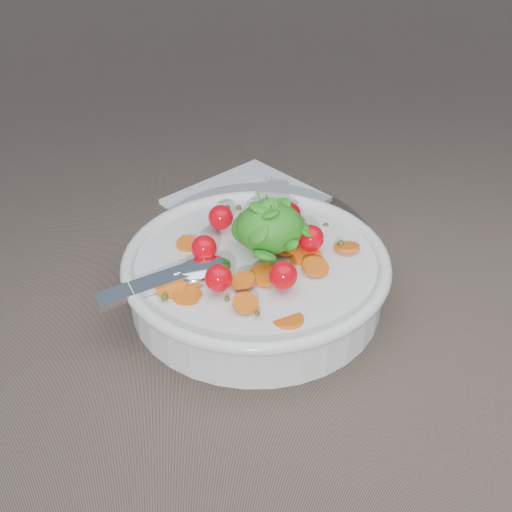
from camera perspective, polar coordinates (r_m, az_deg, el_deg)
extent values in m
plane|color=#725F51|center=(0.66, -1.04, -4.37)|extent=(6.00, 6.00, 0.00)
cylinder|color=silver|center=(0.65, 0.00, -2.13)|extent=(0.25, 0.25, 0.05)
torus|color=silver|center=(0.63, 0.00, -0.38)|extent=(0.27, 0.27, 0.01)
cylinder|color=silver|center=(0.66, 0.00, -3.61)|extent=(0.13, 0.13, 0.01)
cylinder|color=brown|center=(0.65, 0.00, -2.13)|extent=(0.23, 0.23, 0.04)
cylinder|color=orange|center=(0.56, 2.86, -5.72)|extent=(0.03, 0.03, 0.01)
cylinder|color=orange|center=(0.62, -3.09, -1.67)|extent=(0.05, 0.05, 0.01)
cylinder|color=orange|center=(0.61, -5.76, -2.00)|extent=(0.04, 0.04, 0.01)
cylinder|color=orange|center=(0.66, -6.04, 1.09)|extent=(0.03, 0.03, 0.01)
cylinder|color=orange|center=(0.60, -7.59, -2.68)|extent=(0.04, 0.04, 0.01)
cylinder|color=orange|center=(0.61, -6.59, -1.74)|extent=(0.04, 0.04, 0.01)
cylinder|color=orange|center=(0.61, 0.82, -1.65)|extent=(0.04, 0.04, 0.01)
cylinder|color=orange|center=(0.65, 8.07, 0.80)|extent=(0.03, 0.03, 0.01)
cylinder|color=orange|center=(0.62, 5.30, -0.95)|extent=(0.04, 0.04, 0.01)
cylinder|color=orange|center=(0.61, -3.77, -2.45)|extent=(0.04, 0.04, 0.02)
cylinder|color=orange|center=(0.68, 1.85, 2.90)|extent=(0.03, 0.03, 0.01)
cylinder|color=orange|center=(0.70, 0.69, 3.89)|extent=(0.04, 0.04, 0.02)
cylinder|color=orange|center=(0.60, -1.18, -2.17)|extent=(0.03, 0.03, 0.01)
cylinder|color=orange|center=(0.59, -6.10, -3.57)|extent=(0.04, 0.04, 0.01)
cylinder|color=orange|center=(0.57, -0.93, -4.19)|extent=(0.03, 0.03, 0.01)
cylinder|color=orange|center=(0.64, 4.54, -0.32)|extent=(0.05, 0.05, 0.01)
cylinder|color=orange|center=(0.64, 2.58, 0.86)|extent=(0.04, 0.04, 0.01)
sphere|color=#4A4718|center=(0.62, -2.62, -1.22)|extent=(0.01, 0.01, 0.01)
sphere|color=#4A4718|center=(0.72, -1.57, 4.30)|extent=(0.01, 0.01, 0.01)
sphere|color=#4A4718|center=(0.66, 1.77, 1.04)|extent=(0.01, 0.01, 0.01)
sphere|color=#4A4718|center=(0.59, -2.77, -2.81)|extent=(0.01, 0.01, 0.01)
sphere|color=#4A4718|center=(0.69, 6.22, 2.64)|extent=(0.01, 0.01, 0.01)
sphere|color=#4A4718|center=(0.67, 3.99, 1.36)|extent=(0.01, 0.01, 0.01)
sphere|color=#4A4718|center=(0.58, -2.58, -3.80)|extent=(0.00, 0.00, 0.00)
sphere|color=#4A4718|center=(0.70, 2.67, 3.12)|extent=(0.01, 0.01, 0.01)
sphere|color=#4A4718|center=(0.62, -4.31, -1.15)|extent=(0.01, 0.01, 0.01)
sphere|color=#4A4718|center=(0.68, 5.07, 2.17)|extent=(0.01, 0.01, 0.01)
sphere|color=#4A4718|center=(0.61, -3.51, -1.20)|extent=(0.01, 0.01, 0.01)
sphere|color=#4A4718|center=(0.63, -4.16, 0.00)|extent=(0.01, 0.01, 0.01)
sphere|color=#4A4718|center=(0.70, -1.36, 3.41)|extent=(0.01, 0.01, 0.01)
sphere|color=#4A4718|center=(0.65, 7.54, 1.12)|extent=(0.01, 0.01, 0.01)
sphere|color=#4A4718|center=(0.72, -2.56, 4.27)|extent=(0.01, 0.01, 0.01)
sphere|color=#4A4718|center=(0.56, 0.12, -5.15)|extent=(0.01, 0.01, 0.01)
sphere|color=#4A4718|center=(0.69, -1.23, 3.60)|extent=(0.01, 0.01, 0.01)
sphere|color=#4A4718|center=(0.60, 2.33, -1.72)|extent=(0.01, 0.01, 0.01)
sphere|color=#4A4718|center=(0.59, -8.14, -3.63)|extent=(0.01, 0.01, 0.01)
sphere|color=red|center=(0.64, 4.85, 1.58)|extent=(0.03, 0.03, 0.03)
sphere|color=red|center=(0.67, 2.85, 3.62)|extent=(0.03, 0.03, 0.03)
sphere|color=red|center=(0.67, -3.16, 3.43)|extent=(0.03, 0.03, 0.03)
sphere|color=red|center=(0.62, -4.65, 0.70)|extent=(0.03, 0.03, 0.03)
sphere|color=red|center=(0.58, -3.34, -1.98)|extent=(0.03, 0.03, 0.03)
sphere|color=red|center=(0.59, 2.44, -1.75)|extent=(0.03, 0.03, 0.03)
ellipsoid|color=#309421|center=(0.63, 1.22, 2.54)|extent=(0.07, 0.06, 0.05)
ellipsoid|color=#309421|center=(0.64, -0.49, 2.42)|extent=(0.04, 0.04, 0.03)
ellipsoid|color=#309421|center=(0.62, 0.62, 4.50)|extent=(0.03, 0.03, 0.02)
ellipsoid|color=#309421|center=(0.62, 1.19, 3.50)|extent=(0.03, 0.02, 0.02)
ellipsoid|color=#309421|center=(0.62, 0.86, 2.70)|extent=(0.02, 0.02, 0.02)
ellipsoid|color=#309421|center=(0.62, 0.24, 3.58)|extent=(0.02, 0.02, 0.02)
ellipsoid|color=#309421|center=(0.63, 3.24, 3.69)|extent=(0.02, 0.02, 0.01)
ellipsoid|color=#309421|center=(0.63, 4.23, 2.20)|extent=(0.02, 0.03, 0.02)
ellipsoid|color=#309421|center=(0.62, 2.31, 2.64)|extent=(0.02, 0.02, 0.01)
ellipsoid|color=#309421|center=(0.63, 0.99, 3.11)|extent=(0.03, 0.03, 0.02)
ellipsoid|color=#309421|center=(0.61, 1.25, 4.49)|extent=(0.02, 0.02, 0.02)
ellipsoid|color=#309421|center=(0.63, 1.54, 3.13)|extent=(0.02, 0.02, 0.02)
ellipsoid|color=#309421|center=(0.63, 1.60, 3.44)|extent=(0.02, 0.02, 0.01)
ellipsoid|color=#309421|center=(0.62, 1.53, 4.05)|extent=(0.02, 0.02, 0.01)
ellipsoid|color=#309421|center=(0.63, 1.72, 3.68)|extent=(0.03, 0.03, 0.02)
ellipsoid|color=#309421|center=(0.63, 3.87, 2.60)|extent=(0.03, 0.03, 0.02)
ellipsoid|color=#309421|center=(0.60, 0.75, 0.04)|extent=(0.03, 0.03, 0.02)
ellipsoid|color=#309421|center=(0.62, 3.07, 2.86)|extent=(0.03, 0.03, 0.01)
ellipsoid|color=#309421|center=(0.62, 0.89, 2.64)|extent=(0.03, 0.04, 0.02)
ellipsoid|color=#309421|center=(0.60, 0.21, 2.07)|extent=(0.03, 0.03, 0.03)
ellipsoid|color=#309421|center=(0.60, 3.20, 0.97)|extent=(0.02, 0.02, 0.02)
ellipsoid|color=#309421|center=(0.61, 1.21, 3.70)|extent=(0.03, 0.03, 0.02)
ellipsoid|color=#309421|center=(0.61, 1.11, 2.85)|extent=(0.02, 0.02, 0.02)
ellipsoid|color=#309421|center=(0.62, 0.98, 3.10)|extent=(0.02, 0.02, 0.02)
ellipsoid|color=#309421|center=(0.63, 2.25, 4.39)|extent=(0.03, 0.03, 0.02)
ellipsoid|color=#309421|center=(0.61, 0.44, 4.26)|extent=(0.03, 0.03, 0.02)
ellipsoid|color=#309421|center=(0.62, 0.92, 4.09)|extent=(0.02, 0.02, 0.02)
ellipsoid|color=#309421|center=(0.64, 3.43, 3.45)|extent=(0.03, 0.03, 0.02)
cylinder|color=#4C8C33|center=(0.62, 0.32, 3.66)|extent=(0.02, 0.01, 0.04)
cylinder|color=#4C8C33|center=(0.63, 1.36, 4.10)|extent=(0.01, 0.01, 0.04)
cylinder|color=#4C8C33|center=(0.63, 0.74, 4.01)|extent=(0.01, 0.00, 0.04)
cylinder|color=#4C8C33|center=(0.62, 2.41, 3.66)|extent=(0.01, 0.01, 0.04)
cylinder|color=#4C8C33|center=(0.62, 1.68, 3.47)|extent=(0.01, 0.02, 0.04)
cylinder|color=#4C8C33|center=(0.62, 1.86, 3.18)|extent=(0.01, 0.01, 0.04)
ellipsoid|color=silver|center=(0.61, -4.78, -1.22)|extent=(0.07, 0.06, 0.02)
cube|color=silver|center=(0.60, -8.86, -2.36)|extent=(0.11, 0.05, 0.02)
cylinder|color=silver|center=(0.61, -6.40, -1.58)|extent=(0.02, 0.02, 0.01)
cube|color=white|center=(0.82, -0.90, 4.97)|extent=(0.22, 0.22, 0.01)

